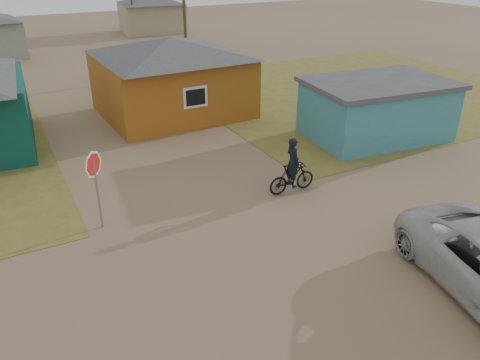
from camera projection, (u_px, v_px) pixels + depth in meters
name	position (u px, v px, depth m)	size (l,w,h in m)	color
ground	(271.00, 271.00, 12.67)	(120.00, 120.00, 0.00)	#8A6F4F
grass_ne	(356.00, 90.00, 28.81)	(20.00, 18.00, 0.00)	olive
house_yellow	(172.00, 75.00, 23.90)	(7.72, 6.76, 3.90)	#A25A19
shed_turquoise	(377.00, 109.00, 21.21)	(6.71, 4.93, 2.60)	teal
house_beige_east	(152.00, 13.00, 47.67)	(6.95, 6.05, 3.60)	#9A926D
utility_pole_near	(184.00, 10.00, 30.95)	(1.40, 0.20, 8.00)	#4C3C2D
stop_sign	(95.00, 173.00, 13.85)	(0.78, 0.38, 2.58)	gray
cyclist	(292.00, 173.00, 16.47)	(1.84, 0.67, 2.06)	black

